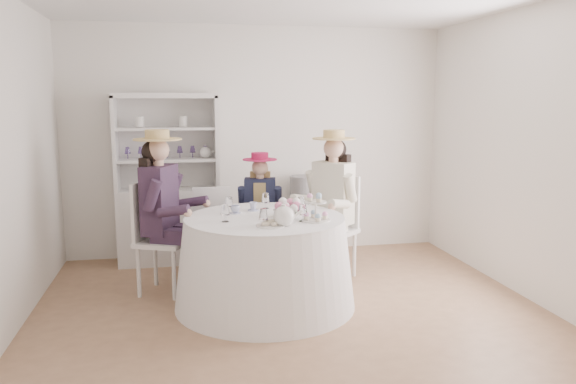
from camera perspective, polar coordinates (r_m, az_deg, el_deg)
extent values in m
plane|color=#8D6646|center=(5.10, 0.22, -11.90)|extent=(4.50, 4.50, 0.00)
plane|color=white|center=(6.74, -3.11, 5.13)|extent=(4.50, 0.00, 4.50)
plane|color=white|center=(2.86, 8.10, -0.87)|extent=(4.50, 0.00, 4.50)
plane|color=white|center=(4.87, -26.76, 2.46)|extent=(0.00, 4.50, 4.50)
plane|color=white|center=(5.66, 23.22, 3.55)|extent=(0.00, 4.50, 4.50)
cone|color=white|center=(5.10, -2.36, -7.16)|extent=(1.63, 1.63, 0.80)
cylinder|color=white|center=(5.00, -2.39, -2.66)|extent=(1.43, 1.43, 0.02)
cube|color=silver|center=(6.56, -11.94, -3.35)|extent=(1.17, 0.52, 0.85)
cube|color=silver|center=(6.61, -12.20, 5.03)|extent=(1.13, 0.14, 1.04)
cube|color=silver|center=(6.41, -12.40, 9.54)|extent=(1.17, 0.52, 0.06)
cube|color=silver|center=(6.46, -17.11, 4.72)|extent=(0.07, 0.43, 1.04)
cube|color=silver|center=(6.44, -7.33, 5.05)|extent=(0.07, 0.43, 1.04)
cube|color=silver|center=(6.44, -12.17, 3.23)|extent=(1.09, 0.47, 0.03)
cube|color=silver|center=(6.41, -12.28, 6.33)|extent=(1.09, 0.47, 0.03)
sphere|color=white|center=(6.44, -8.40, 4.01)|extent=(0.13, 0.13, 0.13)
cube|color=silver|center=(6.75, 1.58, -3.76)|extent=(0.48, 0.48, 0.63)
cylinder|color=black|center=(6.65, 1.60, 0.24)|extent=(0.37, 0.37, 0.33)
cube|color=silver|center=(5.52, -12.54, -4.97)|extent=(0.59, 0.59, 0.04)
cylinder|color=silver|center=(5.37, -11.51, -8.22)|extent=(0.04, 0.04, 0.49)
cylinder|color=silver|center=(5.68, -10.03, -7.18)|extent=(0.04, 0.04, 0.49)
cylinder|color=silver|center=(5.52, -14.93, -7.86)|extent=(0.04, 0.04, 0.49)
cylinder|color=silver|center=(5.82, -13.31, -6.88)|extent=(0.04, 0.04, 0.49)
cube|color=silver|center=(5.55, -14.53, -1.80)|extent=(0.20, 0.40, 0.56)
cube|color=black|center=(5.45, -12.91, -0.74)|extent=(0.37, 0.46, 0.65)
cube|color=black|center=(5.36, -11.73, -4.40)|extent=(0.41, 0.29, 0.13)
cylinder|color=black|center=(5.39, -10.08, -7.98)|extent=(0.11, 0.11, 0.51)
cylinder|color=black|center=(5.21, -13.58, -0.35)|extent=(0.22, 0.17, 0.31)
cube|color=black|center=(5.54, -10.88, -3.93)|extent=(0.41, 0.29, 0.13)
cylinder|color=black|center=(5.56, -9.28, -7.38)|extent=(0.11, 0.11, 0.51)
cylinder|color=black|center=(5.62, -11.52, 0.43)|extent=(0.22, 0.17, 0.31)
cylinder|color=#D8A889|center=(5.40, -13.04, 2.88)|extent=(0.10, 0.10, 0.09)
sphere|color=#D8A889|center=(5.39, -13.09, 4.17)|extent=(0.21, 0.21, 0.21)
sphere|color=black|center=(5.41, -13.57, 4.00)|extent=(0.21, 0.21, 0.21)
cube|color=black|center=(5.46, -13.83, 1.26)|extent=(0.19, 0.28, 0.42)
cylinder|color=tan|center=(5.38, -13.13, 5.24)|extent=(0.45, 0.45, 0.01)
cylinder|color=tan|center=(5.37, -13.15, 5.72)|extent=(0.22, 0.22, 0.09)
cube|color=silver|center=(6.10, -2.83, -4.25)|extent=(0.43, 0.43, 0.04)
cylinder|color=silver|center=(6.02, -4.28, -6.53)|extent=(0.03, 0.03, 0.40)
cylinder|color=silver|center=(6.01, -1.47, -6.54)|extent=(0.03, 0.03, 0.40)
cylinder|color=silver|center=(6.30, -4.09, -5.79)|extent=(0.03, 0.03, 0.40)
cylinder|color=silver|center=(6.29, -1.41, -5.80)|extent=(0.03, 0.03, 0.40)
cube|color=silver|center=(6.21, -2.78, -1.67)|extent=(0.35, 0.09, 0.46)
cube|color=#1A1F35|center=(6.05, -2.85, -1.09)|extent=(0.36, 0.24, 0.53)
cube|color=tan|center=(6.05, -2.85, -1.09)|extent=(0.16, 0.22, 0.46)
cube|color=#1A1F35|center=(5.98, -3.67, -3.82)|extent=(0.18, 0.33, 0.11)
cylinder|color=#1A1F35|center=(5.93, -3.72, -6.69)|extent=(0.09, 0.09, 0.42)
cylinder|color=#1A1F35|center=(6.01, -4.68, -0.55)|extent=(0.11, 0.17, 0.25)
cube|color=#1A1F35|center=(5.97, -2.09, -3.82)|extent=(0.18, 0.33, 0.11)
cylinder|color=#1A1F35|center=(5.92, -2.11, -6.70)|extent=(0.09, 0.09, 0.42)
cylinder|color=#1A1F35|center=(5.99, -1.06, -0.55)|extent=(0.11, 0.17, 0.25)
cylinder|color=#D8A889|center=(6.00, -2.87, 1.58)|extent=(0.08, 0.08, 0.07)
sphere|color=#D8A889|center=(5.99, -2.88, 2.53)|extent=(0.17, 0.17, 0.17)
sphere|color=tan|center=(6.03, -2.86, 2.45)|extent=(0.17, 0.17, 0.17)
cube|color=tan|center=(6.09, -2.83, 0.48)|extent=(0.23, 0.11, 0.35)
cylinder|color=#B61B4D|center=(5.98, -2.89, 3.32)|extent=(0.37, 0.37, 0.01)
cylinder|color=#B61B4D|center=(5.98, -2.89, 3.67)|extent=(0.18, 0.18, 0.07)
cube|color=silver|center=(5.87, 4.43, -4.01)|extent=(0.62, 0.62, 0.04)
cylinder|color=silver|center=(5.89, 2.02, -6.48)|extent=(0.04, 0.04, 0.48)
cylinder|color=silver|center=(5.70, 4.91, -7.06)|extent=(0.04, 0.04, 0.48)
cylinder|color=silver|center=(6.16, 3.94, -5.76)|extent=(0.04, 0.04, 0.48)
cylinder|color=silver|center=(5.98, 6.75, -6.28)|extent=(0.04, 0.04, 0.48)
cube|color=silver|center=(5.97, 5.52, -0.89)|extent=(0.30, 0.34, 0.55)
cube|color=silver|center=(5.80, 4.61, -0.08)|extent=(0.42, 0.44, 0.64)
cube|color=silver|center=(5.79, 2.91, -3.28)|extent=(0.37, 0.35, 0.13)
cylinder|color=silver|center=(5.76, 2.00, -6.74)|extent=(0.11, 0.11, 0.50)
cylinder|color=silver|center=(5.88, 2.53, 0.83)|extent=(0.21, 0.20, 0.30)
cube|color=silver|center=(5.69, 4.55, -3.54)|extent=(0.37, 0.35, 0.13)
cylinder|color=silver|center=(5.65, 3.64, -7.08)|extent=(0.11, 0.11, 0.50)
cylinder|color=silver|center=(5.64, 6.30, 0.40)|extent=(0.21, 0.20, 0.30)
cylinder|color=#D8A889|center=(5.76, 4.65, 3.26)|extent=(0.10, 0.10, 0.09)
sphere|color=#D8A889|center=(5.75, 4.67, 4.46)|extent=(0.21, 0.21, 0.21)
sphere|color=black|center=(5.79, 4.93, 4.33)|extent=(0.21, 0.21, 0.21)
cube|color=black|center=(5.85, 5.10, 1.84)|extent=(0.24, 0.26, 0.42)
cylinder|color=tan|center=(5.74, 4.68, 5.44)|extent=(0.44, 0.44, 0.01)
cylinder|color=tan|center=(5.73, 4.69, 5.87)|extent=(0.22, 0.22, 0.09)
cube|color=silver|center=(6.04, -7.67, -4.11)|extent=(0.43, 0.43, 0.04)
cylinder|color=silver|center=(6.25, -6.13, -5.79)|extent=(0.04, 0.04, 0.44)
cylinder|color=silver|center=(6.25, -9.07, -5.84)|extent=(0.04, 0.04, 0.44)
cylinder|color=silver|center=(5.94, -6.09, -6.60)|extent=(0.04, 0.04, 0.44)
cylinder|color=silver|center=(5.95, -9.20, -6.65)|extent=(0.04, 0.04, 0.44)
cube|color=silver|center=(5.80, -7.76, -1.93)|extent=(0.38, 0.06, 0.50)
imported|color=white|center=(5.15, -5.37, -1.83)|extent=(0.11, 0.11, 0.07)
imported|color=white|center=(5.27, -3.55, -1.52)|extent=(0.09, 0.09, 0.07)
imported|color=white|center=(5.10, 0.56, -1.93)|extent=(0.10, 0.10, 0.06)
imported|color=white|center=(4.97, -0.11, -2.26)|extent=(0.28, 0.28, 0.06)
sphere|color=pink|center=(5.00, 0.90, -1.38)|extent=(0.08, 0.08, 0.08)
sphere|color=white|center=(5.04, 0.63, -1.29)|extent=(0.08, 0.08, 0.08)
sphere|color=pink|center=(5.06, 0.15, -1.26)|extent=(0.08, 0.08, 0.08)
sphere|color=white|center=(5.04, -0.32, -1.30)|extent=(0.08, 0.08, 0.08)
sphere|color=pink|center=(5.00, -0.57, -1.38)|extent=(0.08, 0.08, 0.08)
sphere|color=white|center=(4.96, -0.47, -1.48)|extent=(0.08, 0.08, 0.08)
sphere|color=pink|center=(4.93, -0.07, -1.54)|extent=(0.08, 0.08, 0.08)
sphere|color=white|center=(4.93, 0.44, -1.54)|extent=(0.08, 0.08, 0.08)
sphere|color=pink|center=(4.96, 0.83, -1.47)|extent=(0.08, 0.08, 0.08)
sphere|color=white|center=(4.63, -0.43, -2.50)|extent=(0.18, 0.18, 0.18)
cylinder|color=white|center=(4.65, 0.88, -2.32)|extent=(0.10, 0.03, 0.08)
cylinder|color=white|center=(4.61, -0.43, -1.42)|extent=(0.04, 0.04, 0.02)
cylinder|color=white|center=(4.63, -1.76, -3.42)|extent=(0.25, 0.25, 0.01)
cube|color=beige|center=(4.60, -2.31, -3.22)|extent=(0.06, 0.04, 0.03)
cube|color=beige|center=(4.63, -1.77, -3.00)|extent=(0.06, 0.05, 0.03)
cube|color=beige|center=(4.65, -1.23, -3.07)|extent=(0.07, 0.06, 0.03)
cube|color=beige|center=(4.66, -2.07, -2.91)|extent=(0.07, 0.07, 0.03)
cube|color=beige|center=(4.60, -1.34, -3.23)|extent=(0.06, 0.07, 0.03)
cylinder|color=white|center=(4.84, 2.82, -2.87)|extent=(0.25, 0.25, 0.01)
cylinder|color=white|center=(4.82, 2.83, -1.99)|extent=(0.02, 0.02, 0.16)
cylinder|color=white|center=(4.81, 2.84, -1.03)|extent=(0.18, 0.18, 0.01)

